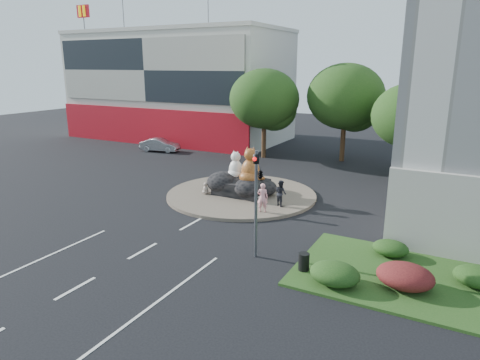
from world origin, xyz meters
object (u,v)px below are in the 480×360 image
Objects in this scene: pedestrian_pink at (263,198)px; litter_bin at (304,262)px; cat_white at (236,165)px; kitten_calico at (206,188)px; parked_car at (160,145)px; pedestrian_dark at (281,193)px; cat_tabby at (250,165)px; kitten_white at (258,192)px.

litter_bin is at bearing 108.64° from pedestrian_pink.
kitten_calico is at bearing -118.42° from cat_white.
cat_white is 0.48× the size of parked_car.
kitten_calico is 16.52m from parked_car.
cat_white is 1.20× the size of pedestrian_dark.
kitten_calico reaches higher than litter_bin.
cat_tabby reaches higher than cat_white.
kitten_white is 18.95m from parked_car.
kitten_calico is 0.20× the size of parked_car.
litter_bin is at bearing 5.04° from kitten_calico.
parked_car is at bearing 140.70° from litter_bin.
litter_bin is (9.56, -7.19, -0.11)m from kitten_calico.
parked_car is (-16.00, 10.15, 0.02)m from kitten_white.
pedestrian_dark reaches higher than litter_bin.
kitten_calico is 1.08× the size of litter_bin.
cat_white reaches higher than pedestrian_pink.
cat_tabby is 10.70m from litter_bin.
cat_tabby is 1.81m from kitten_white.
parked_car reaches higher than kitten_white.
cat_white is 2.37× the size of kitten_calico.
pedestrian_dark is 0.40× the size of parked_car.
cat_tabby is 2.72× the size of kitten_white.
cat_tabby is 0.60× the size of parked_car.
pedestrian_pink reaches higher than kitten_white.
cat_tabby reaches higher than pedestrian_dark.
kitten_white is 1.17× the size of litter_bin.
kitten_white is 2.00m from pedestrian_dark.
cat_tabby is 2.98m from pedestrian_dark.
kitten_white reaches higher than litter_bin.
pedestrian_pink is 1.08× the size of pedestrian_dark.
parked_car is (-17.38, 12.31, -0.41)m from pedestrian_pink.
cat_tabby reaches higher than kitten_calico.
cat_white is 2.56m from kitten_calico.
cat_tabby is at bearing 60.45° from kitten_calico.
kitten_calico is at bearing -143.53° from parked_car.
cat_tabby is 18.32m from parked_car.
parked_car is at bearing 0.90° from pedestrian_dark.
pedestrian_dark is (2.53, -0.87, -1.30)m from cat_tabby.
kitten_calico is 11.97m from litter_bin.
kitten_white is (2.03, -0.77, -1.42)m from cat_white.
pedestrian_dark is (1.87, -0.60, 0.36)m from kitten_white.
pedestrian_pink is 1.64m from pedestrian_dark.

